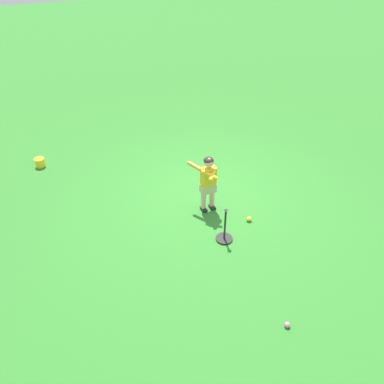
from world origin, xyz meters
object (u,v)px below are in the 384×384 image
object	(u,v)px
play_ball_center_lawn	(249,219)
toy_bucket	(40,162)
play_ball_far_right	(287,325)
batting_tee	(224,235)
child_batter	(208,179)

from	to	relation	value
play_ball_center_lawn	toy_bucket	xyz separation A→B (m)	(3.12, 3.34, 0.05)
play_ball_far_right	batting_tee	distance (m)	1.81
batting_tee	play_ball_center_lawn	bearing A→B (deg)	-65.06
batting_tee	toy_bucket	size ratio (longest dim) A/B	2.87
play_ball_center_lawn	toy_bucket	bearing A→B (deg)	46.93
toy_bucket	batting_tee	bearing A→B (deg)	-141.11
play_ball_center_lawn	batting_tee	size ratio (longest dim) A/B	0.15
child_batter	play_ball_center_lawn	bearing A→B (deg)	-135.73
batting_tee	toy_bucket	bearing A→B (deg)	38.89
batting_tee	toy_bucket	distance (m)	4.37
child_batter	batting_tee	size ratio (longest dim) A/B	1.74
play_ball_far_right	batting_tee	size ratio (longest dim) A/B	0.13
play_ball_center_lawn	toy_bucket	world-z (taller)	toy_bucket
child_batter	play_ball_center_lawn	world-z (taller)	child_batter
child_batter	play_ball_far_right	size ratio (longest dim) A/B	13.91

